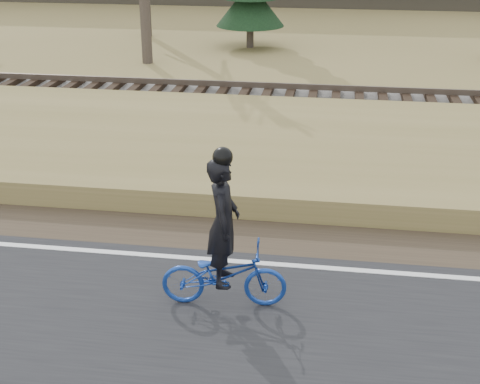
# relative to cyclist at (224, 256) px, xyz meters

# --- Properties ---
(ground) EXTENTS (120.00, 120.00, 0.00)m
(ground) POSITION_rel_cyclist_xyz_m (0.75, 0.97, -0.80)
(ground) COLOR olive
(ground) RESTS_ON ground
(road) EXTENTS (120.00, 6.00, 0.06)m
(road) POSITION_rel_cyclist_xyz_m (0.75, -1.53, -0.77)
(road) COLOR black
(road) RESTS_ON ground
(edge_line) EXTENTS (120.00, 0.12, 0.01)m
(edge_line) POSITION_rel_cyclist_xyz_m (0.75, 1.17, -0.74)
(edge_line) COLOR silver
(edge_line) RESTS_ON road
(shoulder) EXTENTS (120.00, 1.60, 0.04)m
(shoulder) POSITION_rel_cyclist_xyz_m (0.75, 2.17, -0.78)
(shoulder) COLOR #473A2B
(shoulder) RESTS_ON ground
(embankment) EXTENTS (120.00, 5.00, 0.44)m
(embankment) POSITION_rel_cyclist_xyz_m (0.75, 5.17, -0.58)
(embankment) COLOR olive
(embankment) RESTS_ON ground
(ballast) EXTENTS (120.00, 3.00, 0.45)m
(ballast) POSITION_rel_cyclist_xyz_m (0.75, 8.97, -0.58)
(ballast) COLOR slate
(ballast) RESTS_ON ground
(railroad) EXTENTS (120.00, 2.40, 0.29)m
(railroad) POSITION_rel_cyclist_xyz_m (0.75, 8.97, -0.27)
(railroad) COLOR black
(railroad) RESTS_ON ballast
(cyclist) EXTENTS (1.74, 0.73, 2.28)m
(cyclist) POSITION_rel_cyclist_xyz_m (0.00, 0.00, 0.00)
(cyclist) COLOR navy
(cyclist) RESTS_ON road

